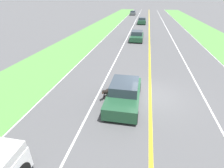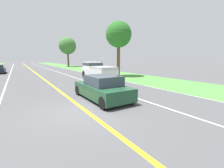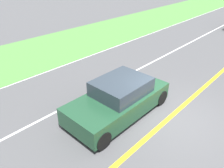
{
  "view_description": "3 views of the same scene",
  "coord_description": "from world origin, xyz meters",
  "px_view_note": "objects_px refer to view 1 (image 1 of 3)",
  "views": [
    {
      "loc": [
        0.66,
        10.36,
        6.05
      ],
      "look_at": [
        2.49,
        0.61,
        0.99
      ],
      "focal_mm": 28.0,
      "sensor_mm": 36.0,
      "label": 1
    },
    {
      "loc": [
        -2.52,
        -6.49,
        2.42
      ],
      "look_at": [
        2.14,
        0.86,
        0.91
      ],
      "focal_mm": 24.0,
      "sensor_mm": 36.0,
      "label": 2
    },
    {
      "loc": [
        -2.95,
        6.43,
        5.22
      ],
      "look_at": [
        2.38,
        0.74,
        0.86
      ],
      "focal_mm": 35.0,
      "sensor_mm": 36.0,
      "label": 3
    }
  ],
  "objects_px": {
    "dog": "(106,92)",
    "car_trailing_far": "(133,13)",
    "car_trailing_near": "(137,36)",
    "car_trailing_mid": "(142,21)",
    "ego_car": "(124,94)"
  },
  "relations": [
    {
      "from": "dog",
      "to": "car_trailing_far",
      "type": "distance_m",
      "value": 54.84
    },
    {
      "from": "dog",
      "to": "car_trailing_near",
      "type": "xyz_separation_m",
      "value": [
        -0.94,
        -17.15,
        0.13
      ]
    },
    {
      "from": "car_trailing_mid",
      "to": "ego_car",
      "type": "bearing_deg",
      "value": 90.16
    },
    {
      "from": "car_trailing_near",
      "to": "car_trailing_mid",
      "type": "distance_m",
      "value": 17.18
    },
    {
      "from": "ego_car",
      "to": "dog",
      "type": "relative_size",
      "value": 3.58
    },
    {
      "from": "ego_car",
      "to": "car_trailing_mid",
      "type": "distance_m",
      "value": 34.65
    },
    {
      "from": "car_trailing_far",
      "to": "ego_car",
      "type": "bearing_deg",
      "value": 94.0
    },
    {
      "from": "ego_car",
      "to": "car_trailing_far",
      "type": "height_order",
      "value": "ego_car"
    },
    {
      "from": "dog",
      "to": "car_trailing_near",
      "type": "relative_size",
      "value": 0.26
    },
    {
      "from": "car_trailing_near",
      "to": "car_trailing_far",
      "type": "relative_size",
      "value": 1.08
    },
    {
      "from": "ego_car",
      "to": "car_trailing_near",
      "type": "distance_m",
      "value": 17.47
    },
    {
      "from": "dog",
      "to": "car_trailing_far",
      "type": "height_order",
      "value": "car_trailing_far"
    },
    {
      "from": "car_trailing_mid",
      "to": "car_trailing_far",
      "type": "xyz_separation_m",
      "value": [
        3.76,
        -20.45,
        -0.02
      ]
    },
    {
      "from": "dog",
      "to": "car_trailing_near",
      "type": "distance_m",
      "value": 17.18
    },
    {
      "from": "car_trailing_mid",
      "to": "car_trailing_far",
      "type": "distance_m",
      "value": 20.79
    }
  ]
}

